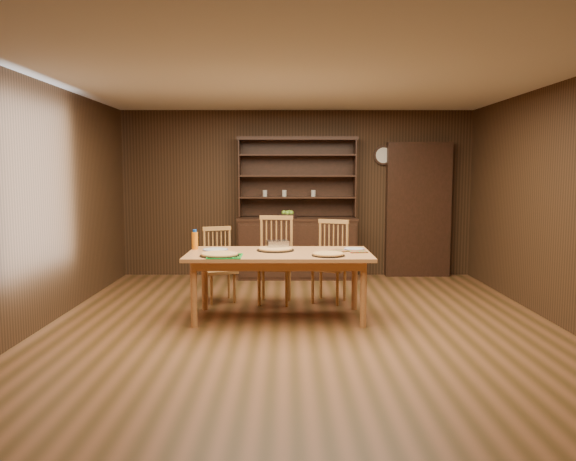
{
  "coord_description": "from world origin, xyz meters",
  "views": [
    {
      "loc": [
        -0.17,
        -5.88,
        1.65
      ],
      "look_at": [
        -0.15,
        0.4,
        0.99
      ],
      "focal_mm": 35.0,
      "sensor_mm": 36.0,
      "label": 1
    }
  ],
  "objects_px": {
    "china_hutch": "(297,240)",
    "dining_table": "(279,259)",
    "chair_right": "(331,258)",
    "chair_left": "(219,262)",
    "juice_bottle": "(195,240)",
    "chair_center": "(275,257)"
  },
  "relations": [
    {
      "from": "china_hutch",
      "to": "chair_right",
      "type": "xyz_separation_m",
      "value": [
        0.4,
        -1.58,
        -0.05
      ]
    },
    {
      "from": "dining_table",
      "to": "juice_bottle",
      "type": "bearing_deg",
      "value": 166.14
    },
    {
      "from": "china_hutch",
      "to": "chair_left",
      "type": "relative_size",
      "value": 2.3
    },
    {
      "from": "chair_left",
      "to": "chair_center",
      "type": "relative_size",
      "value": 0.87
    },
    {
      "from": "china_hutch",
      "to": "chair_left",
      "type": "distance_m",
      "value": 1.87
    },
    {
      "from": "china_hutch",
      "to": "dining_table",
      "type": "bearing_deg",
      "value": -95.85
    },
    {
      "from": "chair_left",
      "to": "chair_right",
      "type": "height_order",
      "value": "chair_right"
    },
    {
      "from": "juice_bottle",
      "to": "chair_center",
      "type": "bearing_deg",
      "value": 30.87
    },
    {
      "from": "chair_left",
      "to": "juice_bottle",
      "type": "bearing_deg",
      "value": -127.66
    },
    {
      "from": "dining_table",
      "to": "chair_left",
      "type": "height_order",
      "value": "chair_left"
    },
    {
      "from": "china_hutch",
      "to": "chair_left",
      "type": "height_order",
      "value": "china_hutch"
    },
    {
      "from": "dining_table",
      "to": "juice_bottle",
      "type": "xyz_separation_m",
      "value": [
        -0.98,
        0.24,
        0.18
      ]
    },
    {
      "from": "china_hutch",
      "to": "chair_right",
      "type": "bearing_deg",
      "value": -75.81
    },
    {
      "from": "chair_left",
      "to": "chair_center",
      "type": "xyz_separation_m",
      "value": [
        0.72,
        -0.08,
        0.08
      ]
    },
    {
      "from": "china_hutch",
      "to": "chair_left",
      "type": "bearing_deg",
      "value": -123.54
    },
    {
      "from": "dining_table",
      "to": "chair_left",
      "type": "bearing_deg",
      "value": 131.69
    },
    {
      "from": "chair_center",
      "to": "juice_bottle",
      "type": "bearing_deg",
      "value": -142.72
    },
    {
      "from": "chair_left",
      "to": "chair_right",
      "type": "distance_m",
      "value": 1.43
    },
    {
      "from": "chair_left",
      "to": "chair_right",
      "type": "xyz_separation_m",
      "value": [
        1.43,
        -0.03,
        0.05
      ]
    },
    {
      "from": "china_hutch",
      "to": "chair_right",
      "type": "height_order",
      "value": "china_hutch"
    },
    {
      "from": "dining_table",
      "to": "china_hutch",
      "type": "bearing_deg",
      "value": 84.15
    },
    {
      "from": "dining_table",
      "to": "chair_right",
      "type": "xyz_separation_m",
      "value": [
        0.65,
        0.85,
        -0.13
      ]
    }
  ]
}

